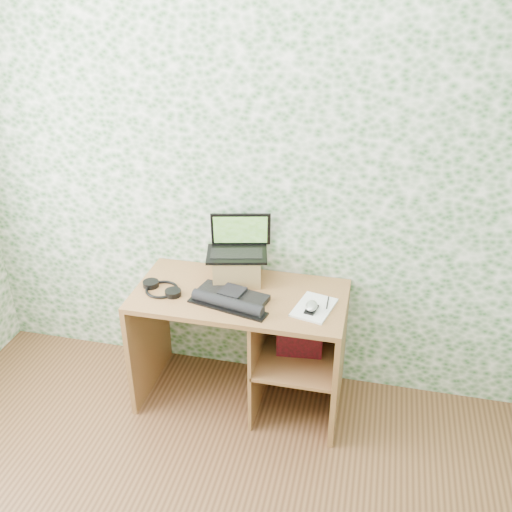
% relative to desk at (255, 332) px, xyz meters
% --- Properties ---
extents(wall_back, '(3.50, 0.00, 3.50)m').
position_rel_desk_xyz_m(wall_back, '(-0.08, 0.28, 0.82)').
color(wall_back, white).
rests_on(wall_back, ground).
extents(desk, '(1.20, 0.60, 0.75)m').
position_rel_desk_xyz_m(desk, '(0.00, 0.00, 0.00)').
color(desk, brown).
rests_on(desk, floor).
extents(riser, '(0.32, 0.28, 0.16)m').
position_rel_desk_xyz_m(riser, '(-0.13, 0.12, 0.35)').
color(riser, '#9A7945').
rests_on(riser, desk).
extents(laptop, '(0.39, 0.32, 0.23)m').
position_rel_desk_xyz_m(laptop, '(-0.13, 0.15, 0.49)').
color(laptop, black).
rests_on(laptop, riser).
extents(keyboard, '(0.46, 0.32, 0.06)m').
position_rel_desk_xyz_m(keyboard, '(-0.11, -0.13, 0.29)').
color(keyboard, black).
rests_on(keyboard, desk).
extents(headphones, '(0.25, 0.24, 0.03)m').
position_rel_desk_xyz_m(headphones, '(-0.52, -0.10, 0.28)').
color(headphones, black).
rests_on(headphones, desk).
extents(notepad, '(0.24, 0.30, 0.01)m').
position_rel_desk_xyz_m(notepad, '(0.35, -0.09, 0.27)').
color(notepad, silver).
rests_on(notepad, desk).
extents(mouse, '(0.08, 0.11, 0.03)m').
position_rel_desk_xyz_m(mouse, '(0.34, -0.13, 0.30)').
color(mouse, '#BABABD').
rests_on(mouse, notepad).
extents(pen, '(0.01, 0.12, 0.01)m').
position_rel_desk_xyz_m(pen, '(0.42, -0.04, 0.28)').
color(pen, black).
rests_on(pen, notepad).
extents(red_box, '(0.27, 0.11, 0.31)m').
position_rel_desk_xyz_m(red_box, '(0.27, -0.03, 0.06)').
color(red_box, maroon).
rests_on(red_box, desk).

